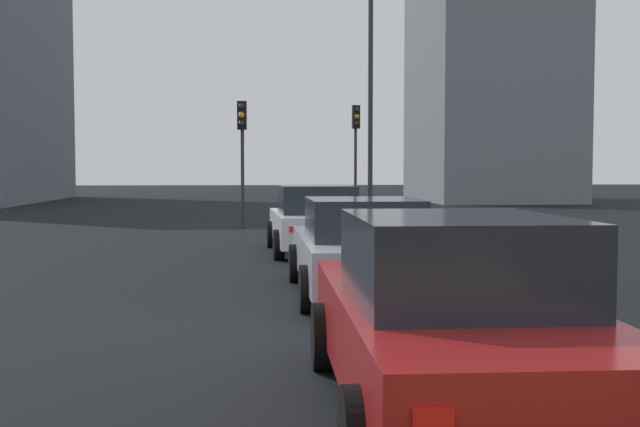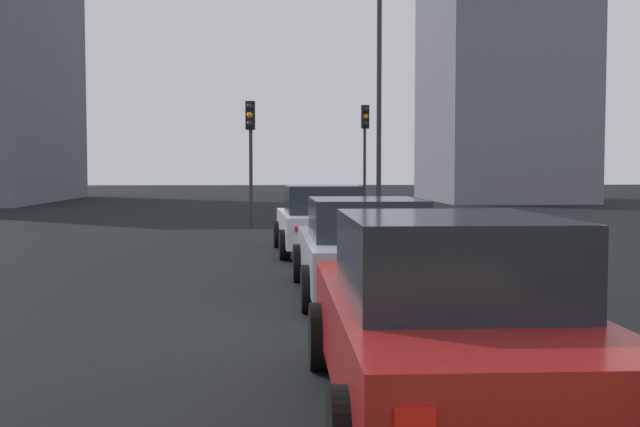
# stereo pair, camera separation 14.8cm
# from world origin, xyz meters

# --- Properties ---
(ground_plane) EXTENTS (160.00, 160.00, 0.20)m
(ground_plane) POSITION_xyz_m (0.00, 0.00, -0.10)
(ground_plane) COLOR black
(car_white_left_lead) EXTENTS (4.29, 2.17, 1.53)m
(car_white_left_lead) POSITION_xyz_m (8.40, -1.63, 0.74)
(car_white_left_lead) COLOR silver
(car_white_left_lead) RESTS_ON ground_plane
(car_silver_left_second) EXTENTS (4.60, 2.03, 1.47)m
(car_silver_left_second) POSITION_xyz_m (2.44, -1.84, 0.71)
(car_silver_left_second) COLOR #A8AAB2
(car_silver_left_second) RESTS_ON ground_plane
(car_red_left_third) EXTENTS (4.64, 1.99, 1.57)m
(car_red_left_third) POSITION_xyz_m (-3.37, -1.75, 0.75)
(car_red_left_third) COLOR maroon
(car_red_left_third) RESTS_ON ground_plane
(traffic_light_near_left) EXTENTS (0.33, 0.31, 4.35)m
(traffic_light_near_left) POSITION_xyz_m (21.19, -4.20, 3.12)
(traffic_light_near_left) COLOR #2D2D30
(traffic_light_near_left) RESTS_ON ground_plane
(traffic_light_near_right) EXTENTS (0.33, 0.31, 4.03)m
(traffic_light_near_right) POSITION_xyz_m (15.90, 0.13, 2.90)
(traffic_light_near_right) COLOR #2D2D30
(traffic_light_near_right) RESTS_ON ground_plane
(street_lamp_kerbside) EXTENTS (0.56, 0.36, 9.15)m
(street_lamp_kerbside) POSITION_xyz_m (17.06, -4.15, 5.26)
(street_lamp_kerbside) COLOR #2D2D30
(street_lamp_kerbside) RESTS_ON ground_plane
(building_facade_left) EXTENTS (11.13, 7.93, 16.22)m
(building_facade_left) POSITION_xyz_m (36.34, -14.00, 8.11)
(building_facade_left) COLOR slate
(building_facade_left) RESTS_ON ground_plane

